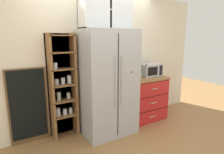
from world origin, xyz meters
The scene contains 12 objects.
ground_plane centered at (0.00, 0.00, 0.00)m, with size 10.65×10.65×0.00m, color #9E7042.
wall_back_cream centered at (0.00, 0.40, 1.27)m, with size 4.96×0.10×2.55m, color silver.
refrigerator centered at (0.00, -0.01, 0.92)m, with size 0.93×0.73×1.85m.
pantry_shelf_column centered at (-0.72, 0.28, 0.90)m, with size 0.47×0.28×1.78m.
counter_cabinet centered at (0.94, 0.07, 0.46)m, with size 0.90×0.59×0.91m.
microwave centered at (1.11, 0.12, 1.04)m, with size 0.44×0.33×0.26m.
coffee_maker centered at (0.61, 0.08, 1.07)m, with size 0.17×0.20×0.31m.
mug_sage centered at (0.81, 0.05, 0.96)m, with size 0.11×0.07×0.10m.
mug_red centered at (0.94, 0.06, 0.96)m, with size 0.12×0.09×0.09m.
bottle_green centered at (0.94, 0.04, 1.03)m, with size 0.07×0.07×0.28m.
upper_cabinet centered at (0.00, 0.04, 2.14)m, with size 0.89×0.32×0.60m.
chalkboard_menu centered at (-1.28, 0.33, 0.63)m, with size 0.60×0.04×1.24m.
Camera 1 is at (-1.58, -2.79, 1.69)m, focal length 29.74 mm.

